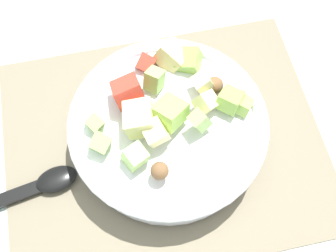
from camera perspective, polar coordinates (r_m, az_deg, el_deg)
name	(u,v)px	position (r m, az deg, el deg)	size (l,w,h in m)	color
ground_plane	(164,143)	(0.64, -0.56, -2.17)	(2.40, 2.40, 0.00)	silver
placemat	(164,142)	(0.64, -0.57, -2.06)	(0.45, 0.36, 0.01)	#756B56
salad_bowl	(168,127)	(0.60, -0.03, -0.15)	(0.26, 0.26, 0.11)	white
serving_spoon	(18,194)	(0.63, -18.69, -8.26)	(0.24, 0.07, 0.01)	black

